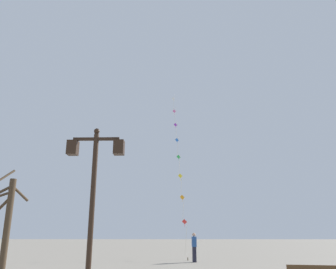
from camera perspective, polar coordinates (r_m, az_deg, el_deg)
The scene contains 5 objects.
ground_plane at distance 20.80m, azimuth -0.35°, elevation -21.10°, with size 160.00×160.00×0.00m, color gray.
twin_lantern_lamp_post at distance 9.34m, azimuth -12.49°, elevation -7.05°, with size 1.57×0.28×4.53m.
kite_train at distance 28.58m, azimuth 1.81°, elevation -3.90°, with size 1.18×9.70×15.40m.
kite_flyer at distance 21.66m, azimuth 4.48°, elevation -18.47°, with size 0.29×0.62×1.71m.
bare_tree at distance 13.35m, azimuth -25.94°, elevation -13.35°, with size 1.57×1.94×3.91m.
Camera 1 is at (0.63, -0.72, 1.69)m, focal length 35.81 mm.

